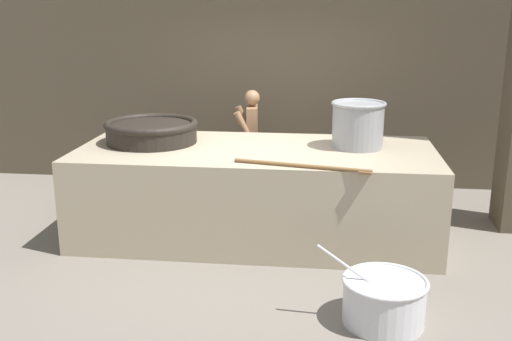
{
  "coord_description": "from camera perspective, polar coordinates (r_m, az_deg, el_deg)",
  "views": [
    {
      "loc": [
        0.77,
        -6.42,
        2.54
      ],
      "look_at": [
        0.0,
        0.0,
        0.76
      ],
      "focal_mm": 42.0,
      "sensor_mm": 36.0,
      "label": 1
    }
  ],
  "objects": [
    {
      "name": "back_wall",
      "position": [
        8.72,
        1.78,
        11.38
      ],
      "size": [
        9.04,
        0.24,
        3.87
      ],
      "primitive_type": "cube",
      "color": "#4C4233",
      "rests_on": "ground_plane"
    },
    {
      "name": "ground_plane",
      "position": [
        6.95,
        0.0,
        -6.09
      ],
      "size": [
        60.0,
        60.0,
        0.0
      ],
      "primitive_type": "plane",
      "color": "slate"
    },
    {
      "name": "hearth_platform",
      "position": [
        6.78,
        0.0,
        -2.08
      ],
      "size": [
        3.95,
        1.73,
        1.02
      ],
      "color": "tan",
      "rests_on": "ground_plane"
    },
    {
      "name": "cook",
      "position": [
        8.03,
        -0.43,
        2.87
      ],
      "size": [
        0.37,
        0.56,
        1.48
      ],
      "rotation": [
        0.0,
        0.0,
        3.25
      ],
      "color": "#8C6647",
      "rests_on": "ground_plane"
    },
    {
      "name": "stock_pot",
      "position": [
        6.72,
        9.68,
        4.4
      ],
      "size": [
        0.6,
        0.6,
        0.51
      ],
      "color": "gray",
      "rests_on": "hearth_platform"
    },
    {
      "name": "stirring_paddle",
      "position": [
        5.84,
        4.9,
        0.4
      ],
      "size": [
        1.36,
        0.35,
        0.04
      ],
      "rotation": [
        0.0,
        0.0,
        -0.21
      ],
      "color": "brown",
      "rests_on": "hearth_platform"
    },
    {
      "name": "prep_bowl_vegetables",
      "position": [
        5.15,
        12.08,
        -11.84
      ],
      "size": [
        0.92,
        0.71,
        0.67
      ],
      "color": "silver",
      "rests_on": "ground_plane"
    },
    {
      "name": "giant_wok_near",
      "position": [
        7.01,
        -9.92,
        3.76
      ],
      "size": [
        1.08,
        1.08,
        0.26
      ],
      "color": "black",
      "rests_on": "hearth_platform"
    }
  ]
}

